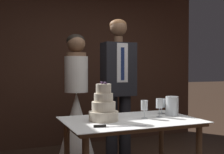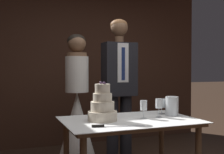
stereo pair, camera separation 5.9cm
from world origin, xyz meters
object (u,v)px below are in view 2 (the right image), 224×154
(tiered_cake, at_px, (102,107))
(cake_knife, at_px, (108,126))
(hurricane_candle, at_px, (172,106))
(cake_table, at_px, (130,130))
(groom, at_px, (119,83))
(wine_glass_far, at_px, (162,103))
(wine_glass_middle, at_px, (144,106))
(bride, at_px, (77,120))
(wine_glass_near, at_px, (159,104))

(tiered_cake, distance_m, cake_knife, 0.30)
(tiered_cake, relative_size, hurricane_candle, 1.85)
(cake_table, relative_size, groom, 0.67)
(wine_glass_far, distance_m, groom, 0.80)
(cake_knife, distance_m, wine_glass_far, 0.86)
(cake_knife, height_order, hurricane_candle, hurricane_candle)
(cake_table, distance_m, tiered_cake, 0.34)
(tiered_cake, distance_m, hurricane_candle, 0.75)
(wine_glass_far, bearing_deg, cake_knife, -150.80)
(wine_glass_middle, height_order, wine_glass_far, wine_glass_middle)
(tiered_cake, relative_size, bride, 0.22)
(wine_glass_middle, bearing_deg, cake_knife, -151.42)
(tiered_cake, relative_size, wine_glass_middle, 2.06)
(tiered_cake, bearing_deg, cake_table, -6.06)
(wine_glass_far, bearing_deg, wine_glass_near, -127.64)
(bride, bearing_deg, hurricane_candle, -48.70)
(tiered_cake, distance_m, wine_glass_middle, 0.40)
(groom, bearing_deg, wine_glass_near, -87.73)
(tiered_cake, xyz_separation_m, bride, (-0.02, 0.90, -0.27))
(tiered_cake, xyz_separation_m, wine_glass_far, (0.70, 0.14, -0.01))
(bride, bearing_deg, cake_knife, -91.44)
(wine_glass_near, height_order, groom, groom)
(wine_glass_near, relative_size, bride, 0.11)
(hurricane_candle, bearing_deg, wine_glass_middle, -170.86)
(cake_table, height_order, wine_glass_far, wine_glass_far)
(cake_knife, bearing_deg, wine_glass_middle, 40.72)
(wine_glass_middle, bearing_deg, groom, 81.87)
(hurricane_candle, xyz_separation_m, groom, (-0.22, 0.87, 0.20))
(wine_glass_far, height_order, bride, bride)
(hurricane_candle, height_order, bride, bride)
(cake_knife, xyz_separation_m, wine_glass_near, (0.62, 0.25, 0.12))
(hurricane_candle, distance_m, groom, 0.92)
(tiered_cake, bearing_deg, wine_glass_middle, -4.64)
(cake_table, relative_size, hurricane_candle, 6.47)
(wine_glass_middle, xyz_separation_m, groom, (0.13, 0.93, 0.17))
(tiered_cake, bearing_deg, hurricane_candle, 1.81)
(cake_knife, bearing_deg, tiered_cake, 92.71)
(cake_knife, xyz_separation_m, wine_glass_middle, (0.45, 0.24, 0.11))
(hurricane_candle, xyz_separation_m, bride, (-0.77, 0.87, -0.24))
(wine_glass_near, distance_m, bride, 1.13)
(wine_glass_middle, relative_size, wine_glass_far, 1.07)
(groom, bearing_deg, bride, 179.95)
(groom, bearing_deg, wine_glass_far, -77.61)
(cake_table, bearing_deg, wine_glass_middle, -2.05)
(bride, bearing_deg, tiered_cake, -88.95)
(bride, bearing_deg, wine_glass_far, -46.55)
(cake_table, distance_m, wine_glass_far, 0.52)
(cake_knife, distance_m, bride, 1.19)
(cake_knife, height_order, wine_glass_far, wine_glass_far)
(cake_table, relative_size, wine_glass_near, 6.82)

